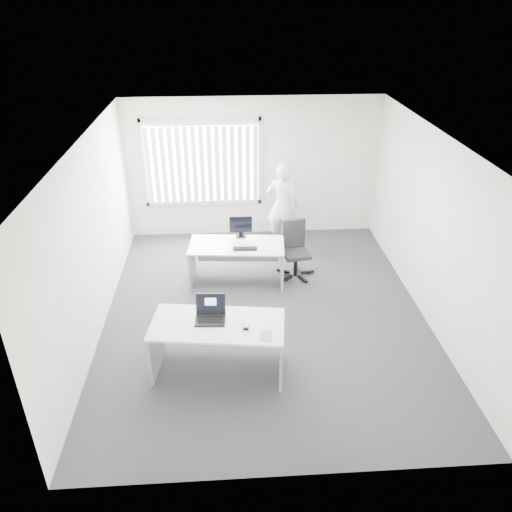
{
  "coord_description": "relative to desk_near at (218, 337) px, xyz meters",
  "views": [
    {
      "loc": [
        -0.57,
        -6.51,
        4.61
      ],
      "look_at": [
        -0.13,
        0.15,
        0.97
      ],
      "focal_mm": 35.0,
      "sensor_mm": 36.0,
      "label": 1
    }
  ],
  "objects": [
    {
      "name": "wall_back",
      "position": [
        0.72,
        4.29,
        0.84
      ],
      "size": [
        5.0,
        0.02,
        2.8
      ],
      "primitive_type": "cube",
      "color": "white",
      "rests_on": "ground"
    },
    {
      "name": "desk_far",
      "position": [
        0.32,
        2.29,
        -0.04
      ],
      "size": [
        1.67,
        0.89,
        0.73
      ],
      "rotation": [
        0.0,
        0.0,
        -0.09
      ],
      "color": "white",
      "rests_on": "ground"
    },
    {
      "name": "person",
      "position": [
        1.25,
        3.61,
        0.29
      ],
      "size": [
        0.73,
        0.61,
        1.71
      ],
      "primitive_type": "imported",
      "rotation": [
        0.0,
        0.0,
        2.77
      ],
      "color": "silver",
      "rests_on": "ground"
    },
    {
      "name": "window",
      "position": [
        -0.28,
        4.25,
        0.99
      ],
      "size": [
        2.32,
        0.06,
        1.76
      ],
      "primitive_type": "cube",
      "color": "beige",
      "rests_on": "wall_back"
    },
    {
      "name": "blinds",
      "position": [
        -0.28,
        4.19,
        0.96
      ],
      "size": [
        2.2,
        0.1,
        1.5
      ],
      "primitive_type": null,
      "color": "white",
      "rests_on": "wall_back"
    },
    {
      "name": "wall_front",
      "position": [
        0.72,
        -1.71,
        0.84
      ],
      "size": [
        5.0,
        0.02,
        2.8
      ],
      "primitive_type": "cube",
      "color": "white",
      "rests_on": "ground"
    },
    {
      "name": "ground",
      "position": [
        0.72,
        1.29,
        -0.56
      ],
      "size": [
        6.0,
        6.0,
        0.0
      ],
      "primitive_type": "plane",
      "color": "#47464C",
      "rests_on": "ground"
    },
    {
      "name": "laptop",
      "position": [
        -0.09,
        0.06,
        0.37
      ],
      "size": [
        0.41,
        0.37,
        0.3
      ],
      "primitive_type": null,
      "rotation": [
        0.0,
        0.0,
        -0.06
      ],
      "color": "black",
      "rests_on": "desk_near"
    },
    {
      "name": "booklet",
      "position": [
        0.6,
        -0.3,
        0.22
      ],
      "size": [
        0.17,
        0.21,
        0.01
      ],
      "primitive_type": "cube",
      "rotation": [
        0.0,
        0.0,
        -0.14
      ],
      "color": "silver",
      "rests_on": "desk_near"
    },
    {
      "name": "office_chair",
      "position": [
        1.36,
        2.48,
        -0.25
      ],
      "size": [
        0.66,
        0.66,
        1.01
      ],
      "rotation": [
        0.0,
        0.0,
        0.17
      ],
      "color": "black",
      "rests_on": "ground"
    },
    {
      "name": "keyboard",
      "position": [
        0.46,
        2.11,
        0.18
      ],
      "size": [
        0.41,
        0.16,
        0.02
      ],
      "primitive_type": "cube",
      "rotation": [
        0.0,
        0.0,
        -0.06
      ],
      "color": "black",
      "rests_on": "desk_far"
    },
    {
      "name": "desk_near",
      "position": [
        0.0,
        0.0,
        0.0
      ],
      "size": [
        1.8,
        1.02,
        0.78
      ],
      "rotation": [
        0.0,
        0.0,
        -0.13
      ],
      "color": "white",
      "rests_on": "ground"
    },
    {
      "name": "mouse",
      "position": [
        0.36,
        -0.12,
        0.24
      ],
      "size": [
        0.07,
        0.12,
        0.05
      ],
      "primitive_type": null,
      "rotation": [
        0.0,
        0.0,
        -0.03
      ],
      "color": "#A7A7A9",
      "rests_on": "paper_sheet"
    },
    {
      "name": "monitor",
      "position": [
        0.4,
        2.58,
        0.37
      ],
      "size": [
        0.4,
        0.13,
        0.39
      ],
      "primitive_type": null,
      "rotation": [
        0.0,
        0.0,
        -0.02
      ],
      "color": "black",
      "rests_on": "desk_far"
    },
    {
      "name": "wall_left",
      "position": [
        -1.78,
        1.29,
        0.84
      ],
      "size": [
        0.02,
        6.0,
        2.8
      ],
      "primitive_type": "cube",
      "color": "white",
      "rests_on": "ground"
    },
    {
      "name": "wall_right",
      "position": [
        3.22,
        1.29,
        0.84
      ],
      "size": [
        0.02,
        6.0,
        2.8
      ],
      "primitive_type": "cube",
      "color": "white",
      "rests_on": "ground"
    },
    {
      "name": "paper_sheet",
      "position": [
        0.35,
        -0.12,
        0.22
      ],
      "size": [
        0.29,
        0.21,
        0.0
      ],
      "primitive_type": "cube",
      "rotation": [
        0.0,
        0.0,
        -0.06
      ],
      "color": "silver",
      "rests_on": "desk_near"
    },
    {
      "name": "ceiling",
      "position": [
        0.72,
        1.29,
        2.24
      ],
      "size": [
        5.0,
        6.0,
        0.02
      ],
      "primitive_type": "cube",
      "color": "white",
      "rests_on": "wall_back"
    }
  ]
}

